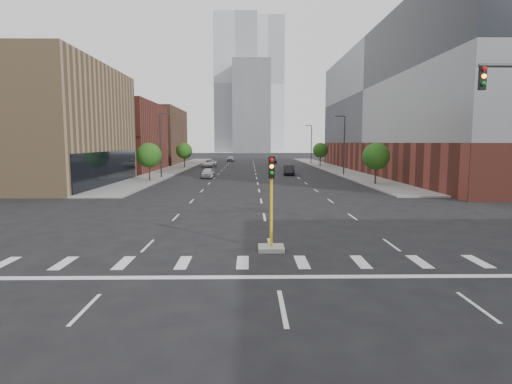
{
  "coord_description": "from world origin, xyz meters",
  "views": [
    {
      "loc": [
        -1.0,
        -10.55,
        5.02
      ],
      "look_at": [
        -0.67,
        11.22,
        2.5
      ],
      "focal_mm": 30.0,
      "sensor_mm": 36.0,
      "label": 1
    }
  ],
  "objects_px": {
    "car_far_left": "(209,163)",
    "car_distant": "(231,159)",
    "car_deep_right": "(273,161)",
    "median_traffic_signal": "(271,230)",
    "car_mid_right": "(289,170)",
    "car_near_left": "(208,173)"
  },
  "relations": [
    {
      "from": "car_mid_right",
      "to": "car_distant",
      "type": "xyz_separation_m",
      "value": [
        -11.2,
        47.95,
        -0.01
      ]
    },
    {
      "from": "car_far_left",
      "to": "median_traffic_signal",
      "type": "bearing_deg",
      "value": -76.34
    },
    {
      "from": "median_traffic_signal",
      "to": "car_distant",
      "type": "relative_size",
      "value": 0.99
    },
    {
      "from": "car_mid_right",
      "to": "car_distant",
      "type": "bearing_deg",
      "value": 106.67
    },
    {
      "from": "median_traffic_signal",
      "to": "car_far_left",
      "type": "xyz_separation_m",
      "value": [
        -9.41,
        69.39,
        -0.22
      ]
    },
    {
      "from": "car_mid_right",
      "to": "car_distant",
      "type": "relative_size",
      "value": 1.05
    },
    {
      "from": "car_near_left",
      "to": "car_distant",
      "type": "height_order",
      "value": "car_distant"
    },
    {
      "from": "car_mid_right",
      "to": "car_deep_right",
      "type": "relative_size",
      "value": 0.99
    },
    {
      "from": "car_mid_right",
      "to": "car_far_left",
      "type": "height_order",
      "value": "car_mid_right"
    },
    {
      "from": "car_distant",
      "to": "car_near_left",
      "type": "bearing_deg",
      "value": -87.47
    },
    {
      "from": "median_traffic_signal",
      "to": "car_distant",
      "type": "distance_m",
      "value": 95.01
    },
    {
      "from": "car_near_left",
      "to": "car_mid_right",
      "type": "distance_m",
      "value": 13.34
    },
    {
      "from": "car_deep_right",
      "to": "car_distant",
      "type": "height_order",
      "value": "car_distant"
    },
    {
      "from": "median_traffic_signal",
      "to": "car_near_left",
      "type": "distance_m",
      "value": 41.73
    },
    {
      "from": "car_far_left",
      "to": "car_distant",
      "type": "relative_size",
      "value": 1.22
    },
    {
      "from": "median_traffic_signal",
      "to": "car_far_left",
      "type": "relative_size",
      "value": 0.81
    },
    {
      "from": "car_mid_right",
      "to": "median_traffic_signal",
      "type": "bearing_deg",
      "value": -92.73
    },
    {
      "from": "median_traffic_signal",
      "to": "car_deep_right",
      "type": "distance_m",
      "value": 84.23
    },
    {
      "from": "median_traffic_signal",
      "to": "car_distant",
      "type": "height_order",
      "value": "median_traffic_signal"
    },
    {
      "from": "median_traffic_signal",
      "to": "car_far_left",
      "type": "bearing_deg",
      "value": 97.72
    },
    {
      "from": "median_traffic_signal",
      "to": "car_near_left",
      "type": "xyz_separation_m",
      "value": [
        -6.91,
        41.15,
        -0.25
      ]
    },
    {
      "from": "median_traffic_signal",
      "to": "car_near_left",
      "type": "height_order",
      "value": "median_traffic_signal"
    }
  ]
}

